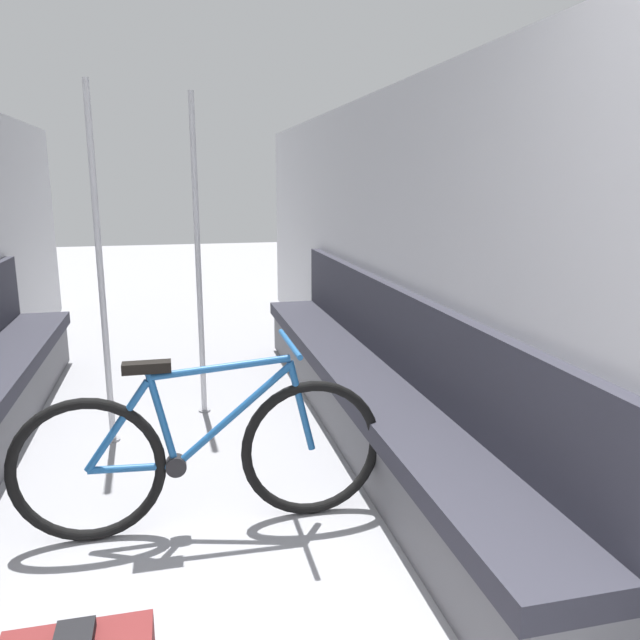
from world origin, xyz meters
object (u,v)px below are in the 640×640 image
grab_pole_far (101,275)px  bicycle (203,454)px  grab_pole_near (198,264)px  bench_seat_row_right (368,389)px

grab_pole_far → bicycle: bearing=-65.8°
grab_pole_near → grab_pole_far: (-0.56, -0.37, 0.00)m
bench_seat_row_right → grab_pole_far: size_ratio=2.09×
grab_pole_near → grab_pole_far: 0.67m
bench_seat_row_right → grab_pole_near: bearing=146.3°
bench_seat_row_right → grab_pole_near: grab_pole_near is taller
grab_pole_near → grab_pole_far: bearing=-146.7°
grab_pole_near → bicycle: bearing=-92.7°
bicycle → grab_pole_near: (0.07, 1.46, 0.65)m
bicycle → grab_pole_far: grab_pole_far is taller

